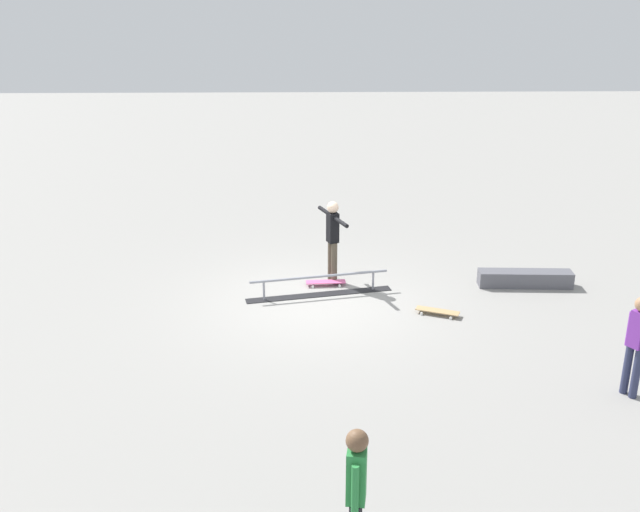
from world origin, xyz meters
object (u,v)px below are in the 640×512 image
(grind_rail, at_px, (319,286))
(skater_main, at_px, (333,236))
(skate_ledge, at_px, (525,279))
(bystander_green_shirt, at_px, (356,492))
(loose_skateboard_natural, at_px, (438,311))
(bystander_purple_shirt, at_px, (637,341))
(skateboard_main, at_px, (326,282))

(grind_rail, xyz_separation_m, skater_main, (-0.28, -0.69, 0.81))
(skate_ledge, height_order, skater_main, skater_main)
(bystander_green_shirt, xyz_separation_m, loose_skateboard_natural, (-1.95, -6.18, -0.86))
(skate_ledge, relative_size, loose_skateboard_natural, 2.29)
(loose_skateboard_natural, bearing_deg, bystander_purple_shirt, 151.68)
(bystander_green_shirt, distance_m, bystander_purple_shirt, 5.41)
(skater_main, distance_m, loose_skateboard_natural, 2.67)
(bystander_purple_shirt, bearing_deg, skate_ledge, -25.80)
(bystander_purple_shirt, bearing_deg, skateboard_main, 14.96)
(grind_rail, height_order, loose_skateboard_natural, grind_rail)
(grind_rail, distance_m, bystander_purple_shirt, 5.96)
(grind_rail, bearing_deg, bystander_green_shirt, 79.66)
(skate_ledge, bearing_deg, bystander_green_shirt, 62.24)
(grind_rail, xyz_separation_m, loose_skateboard_natural, (-2.16, 0.98, -0.11))
(grind_rail, relative_size, skate_ledge, 1.55)
(skater_main, relative_size, skateboard_main, 2.11)
(skater_main, bearing_deg, bystander_green_shirt, 158.26)
(grind_rail, distance_m, bystander_green_shirt, 7.20)
(skater_main, xyz_separation_m, bystander_purple_shirt, (-4.21, 4.54, -0.10))
(skater_main, xyz_separation_m, skateboard_main, (0.14, 0.22, -0.92))
(skate_ledge, bearing_deg, skater_main, -4.84)
(skater_main, bearing_deg, skate_ledge, -116.04)
(skateboard_main, relative_size, bystander_green_shirt, 0.49)
(skate_ledge, distance_m, bystander_green_shirt, 8.53)
(skate_ledge, distance_m, loose_skateboard_natural, 2.42)
(skate_ledge, xyz_separation_m, bystander_purple_shirt, (-0.33, 4.21, 0.73))
(skate_ledge, xyz_separation_m, loose_skateboard_natural, (2.01, 1.34, -0.09))
(skate_ledge, height_order, bystander_green_shirt, bystander_green_shirt)
(bystander_purple_shirt, relative_size, loose_skateboard_natural, 1.93)
(skater_main, height_order, bystander_green_shirt, skater_main)
(loose_skateboard_natural, bearing_deg, grind_rail, -1.77)
(grind_rail, relative_size, skateboard_main, 3.58)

